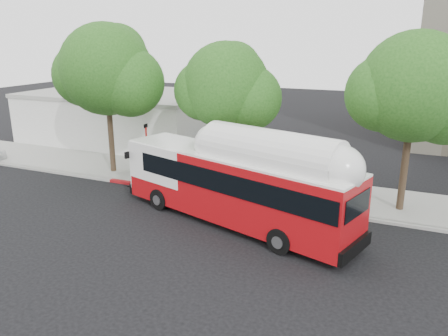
% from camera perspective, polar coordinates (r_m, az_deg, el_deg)
% --- Properties ---
extents(ground, '(120.00, 120.00, 0.00)m').
position_cam_1_polar(ground, '(21.45, -3.62, -7.48)').
color(ground, black).
rests_on(ground, ground).
extents(sidewalk, '(60.00, 5.00, 0.15)m').
position_cam_1_polar(sidewalk, '(26.97, 2.59, -2.13)').
color(sidewalk, gray).
rests_on(sidewalk, ground).
extents(curb_strip, '(60.00, 0.30, 0.15)m').
position_cam_1_polar(curb_strip, '(24.70, 0.45, -3.92)').
color(curb_strip, gray).
rests_on(curb_strip, ground).
extents(red_curb_segment, '(10.00, 0.32, 0.16)m').
position_cam_1_polar(red_curb_segment, '(25.93, -5.69, -2.97)').
color(red_curb_segment, maroon).
rests_on(red_curb_segment, ground).
extents(street_tree_left, '(6.67, 5.80, 9.74)m').
position_cam_1_polar(street_tree_left, '(28.93, -14.30, 11.90)').
color(street_tree_left, '#2D2116').
rests_on(street_tree_left, ground).
extents(street_tree_mid, '(5.75, 5.00, 8.62)m').
position_cam_1_polar(street_tree_mid, '(25.50, 1.13, 10.24)').
color(street_tree_mid, '#2D2116').
rests_on(street_tree_mid, ground).
extents(street_tree_right, '(6.21, 5.40, 9.18)m').
position_cam_1_polar(street_tree_right, '(23.42, 24.63, 9.04)').
color(street_tree_right, '#2D2116').
rests_on(street_tree_right, ground).
extents(low_commercial_bldg, '(16.20, 10.20, 4.25)m').
position_cam_1_polar(low_commercial_bldg, '(39.45, -12.83, 6.63)').
color(low_commercial_bldg, silver).
rests_on(low_commercial_bldg, ground).
extents(transit_bus, '(13.50, 6.28, 3.97)m').
position_cam_1_polar(transit_bus, '(21.02, 1.48, -2.53)').
color(transit_bus, '#A20B10').
rests_on(transit_bus, ground).
extents(signal_pole, '(0.11, 0.36, 3.82)m').
position_cam_1_polar(signal_pole, '(26.93, -10.01, 1.79)').
color(signal_pole, '#B01612').
rests_on(signal_pole, ground).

